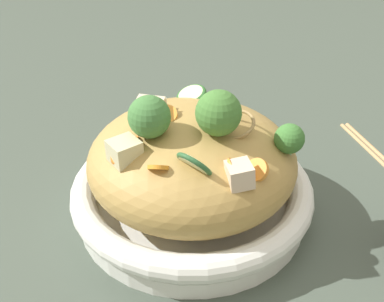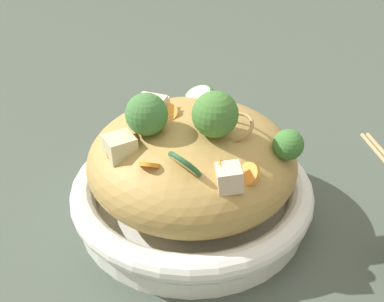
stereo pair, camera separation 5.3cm
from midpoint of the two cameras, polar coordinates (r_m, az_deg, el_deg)
The scene contains 8 objects.
ground_plane at distance 0.58m, azimuth -2.61°, elevation -7.69°, with size 3.00×3.00×0.00m, color #424C41.
serving_bowl at distance 0.57m, azimuth -2.68°, elevation -5.58°, with size 0.31×0.31×0.05m.
noodle_heap at distance 0.54m, azimuth -2.82°, elevation -1.12°, with size 0.26×0.26×0.13m.
broccoli_florets at distance 0.47m, azimuth -1.78°, elevation 4.02°, with size 0.12×0.19×0.09m.
carrot_coins at distance 0.47m, azimuth -5.77°, elevation 0.28°, with size 0.15×0.14×0.04m.
zucchini_slices at distance 0.52m, azimuth -2.86°, elevation 3.89°, with size 0.19×0.12×0.04m.
chicken_chunks at distance 0.49m, azimuth -7.43°, elevation 2.44°, with size 0.17×0.13×0.05m.
chopsticks_pair at distance 0.73m, azimuth 21.65°, elevation -0.89°, with size 0.22×0.08×0.01m.
Camera 1 is at (-0.39, 0.21, 0.38)m, focal length 40.91 mm.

